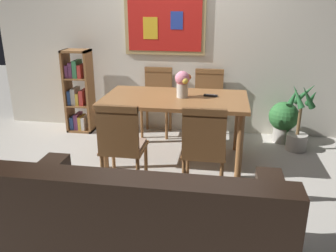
# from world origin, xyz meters

# --- Properties ---
(ground_plane) EXTENTS (12.00, 12.00, 0.00)m
(ground_plane) POSITION_xyz_m (0.00, 0.00, 0.00)
(ground_plane) COLOR #B7B2A8
(wall_back_with_painting) EXTENTS (5.20, 0.14, 2.60)m
(wall_back_with_painting) POSITION_xyz_m (-0.00, 1.42, 1.30)
(wall_back_with_painting) COLOR silver
(wall_back_with_painting) RESTS_ON ground_plane
(dining_table) EXTENTS (1.61, 0.92, 0.75)m
(dining_table) POSITION_xyz_m (0.08, 0.36, 0.66)
(dining_table) COLOR brown
(dining_table) RESTS_ON ground_plane
(dining_chair_far_left) EXTENTS (0.40, 0.41, 0.91)m
(dining_chair_far_left) POSITION_xyz_m (-0.28, 1.21, 0.54)
(dining_chair_far_left) COLOR brown
(dining_chair_far_left) RESTS_ON ground_plane
(dining_chair_near_right) EXTENTS (0.40, 0.41, 0.91)m
(dining_chair_near_right) POSITION_xyz_m (0.47, -0.47, 0.54)
(dining_chair_near_right) COLOR brown
(dining_chair_near_right) RESTS_ON ground_plane
(dining_chair_far_right) EXTENTS (0.40, 0.41, 0.91)m
(dining_chair_far_right) POSITION_xyz_m (0.42, 1.19, 0.54)
(dining_chair_far_right) COLOR brown
(dining_chair_far_right) RESTS_ON ground_plane
(dining_chair_near_left) EXTENTS (0.40, 0.41, 0.91)m
(dining_chair_near_left) POSITION_xyz_m (-0.30, -0.50, 0.54)
(dining_chair_near_left) COLOR brown
(dining_chair_near_left) RESTS_ON ground_plane
(leather_couch) EXTENTS (1.80, 0.84, 0.84)m
(leather_couch) POSITION_xyz_m (0.15, -1.48, 0.31)
(leather_couch) COLOR black
(leather_couch) RESTS_ON ground_plane
(bookshelf) EXTENTS (0.36, 0.28, 1.15)m
(bookshelf) POSITION_xyz_m (-1.39, 1.12, 0.54)
(bookshelf) COLOR brown
(bookshelf) RESTS_ON ground_plane
(potted_ivy) EXTENTS (0.38, 0.38, 0.59)m
(potted_ivy) POSITION_xyz_m (1.41, 1.11, 0.31)
(potted_ivy) COLOR #B2ADA3
(potted_ivy) RESTS_ON ground_plane
(potted_palm) EXTENTS (0.38, 0.38, 0.86)m
(potted_palm) POSITION_xyz_m (1.56, 0.86, 0.34)
(potted_palm) COLOR #B2ADA3
(potted_palm) RESTS_ON ground_plane
(flower_vase) EXTENTS (0.18, 0.17, 0.29)m
(flower_vase) POSITION_xyz_m (0.17, 0.37, 0.92)
(flower_vase) COLOR beige
(flower_vase) RESTS_ON dining_table
(tv_remote) EXTENTS (0.16, 0.06, 0.02)m
(tv_remote) POSITION_xyz_m (0.48, 0.46, 0.76)
(tv_remote) COLOR black
(tv_remote) RESTS_ON dining_table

